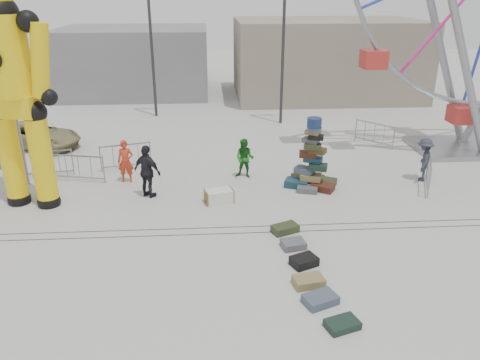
{
  "coord_description": "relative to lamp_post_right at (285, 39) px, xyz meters",
  "views": [
    {
      "loc": [
        -0.89,
        -11.89,
        6.9
      ],
      "look_at": [
        0.0,
        1.58,
        1.35
      ],
      "focal_mm": 35.0,
      "sensor_mm": 36.0,
      "label": 1
    }
  ],
  "objects": [
    {
      "name": "row_case_5",
      "position": [
        -1.2,
        -16.8,
        -4.39
      ],
      "size": [
        0.84,
        0.68,
        0.17
      ],
      "primitive_type": "cube",
      "rotation": [
        0.0,
        0.0,
        0.32
      ],
      "color": "#192D22",
      "rests_on": "ground"
    },
    {
      "name": "row_case_0",
      "position": [
        -1.78,
        -12.41,
        -4.36
      ],
      "size": [
        0.92,
        0.74,
        0.23
      ],
      "primitive_type": "cube",
      "rotation": [
        0.0,
        0.0,
        0.41
      ],
      "color": "#313C1E",
      "rests_on": "ground"
    },
    {
      "name": "row_case_4",
      "position": [
        -1.49,
        -15.92,
        -4.38
      ],
      "size": [
        0.92,
        0.78,
        0.21
      ],
      "primitive_type": "cube",
      "rotation": [
        0.0,
        0.0,
        0.38
      ],
      "color": "#475465",
      "rests_on": "ground"
    },
    {
      "name": "barricade_dummy_b",
      "position": [
        -9.02,
        -7.91,
        -3.93
      ],
      "size": [
        1.97,
        0.53,
        1.1
      ],
      "primitive_type": null,
      "rotation": [
        0.0,
        0.0,
        -0.22
      ],
      "color": "gray",
      "rests_on": "ground"
    },
    {
      "name": "row_case_3",
      "position": [
        -1.62,
        -15.18,
        -4.37
      ],
      "size": [
        0.83,
        0.62,
        0.22
      ],
      "primitive_type": "cube",
      "rotation": [
        0.0,
        0.0,
        0.18
      ],
      "color": "olive",
      "rests_on": "ground"
    },
    {
      "name": "building_right",
      "position": [
        3.91,
        7.0,
        -1.98
      ],
      "size": [
        12.0,
        8.0,
        5.0
      ],
      "primitive_type": "cube",
      "color": "gray",
      "rests_on": "ground"
    },
    {
      "name": "lamp_post_right",
      "position": [
        0.0,
        0.0,
        0.0
      ],
      "size": [
        1.41,
        0.25,
        8.0
      ],
      "color": "#2D2D30",
      "rests_on": "ground"
    },
    {
      "name": "crash_test_dummy",
      "position": [
        -10.09,
        -9.86,
        -0.5
      ],
      "size": [
        3.01,
        1.32,
        7.55
      ],
      "rotation": [
        0.0,
        0.0,
        -0.24
      ],
      "color": "black",
      "rests_on": "ground"
    },
    {
      "name": "row_case_1",
      "position": [
        -1.68,
        -13.33,
        -4.38
      ],
      "size": [
        0.75,
        0.64,
        0.21
      ],
      "primitive_type": "cube",
      "rotation": [
        0.0,
        0.0,
        0.2
      ],
      "color": "#585960",
      "rests_on": "ground"
    },
    {
      "name": "row_case_2",
      "position": [
        -1.56,
        -14.27,
        -4.36
      ],
      "size": [
        0.83,
        0.74,
        0.25
      ],
      "primitive_type": "cube",
      "rotation": [
        0.0,
        0.0,
        0.42
      ],
      "color": "black",
      "rests_on": "ground"
    },
    {
      "name": "parked_suv",
      "position": [
        -12.04,
        -3.44,
        -3.9
      ],
      "size": [
        4.61,
        3.56,
        1.16
      ],
      "primitive_type": "imported",
      "rotation": [
        0.0,
        0.0,
        1.12
      ],
      "color": "#8F875C",
      "rests_on": "ground"
    },
    {
      "name": "building_left",
      "position": [
        -9.09,
        9.0,
        -2.28
      ],
      "size": [
        10.0,
        8.0,
        4.4
      ],
      "primitive_type": "cube",
      "color": "gray",
      "rests_on": "ground"
    },
    {
      "name": "barricade_dummy_a",
      "position": [
        -10.43,
        -7.32,
        -3.93
      ],
      "size": [
        1.99,
        0.41,
        1.1
      ],
      "primitive_type": null,
      "rotation": [
        0.0,
        0.0,
        0.16
      ],
      "color": "gray",
      "rests_on": "ground"
    },
    {
      "name": "track_line_near",
      "position": [
        -3.09,
        -12.4,
        -4.48
      ],
      "size": [
        40.0,
        0.04,
        0.01
      ],
      "primitive_type": "cube",
      "color": "#47443F",
      "rests_on": "ground"
    },
    {
      "name": "track_line_far",
      "position": [
        -3.09,
        -12.0,
        -4.48
      ],
      "size": [
        40.0,
        0.04,
        0.01
      ],
      "primitive_type": "cube",
      "color": "#47443F",
      "rests_on": "ground"
    },
    {
      "name": "barricade_wheel_back",
      "position": [
        3.71,
        -4.22,
        -3.93
      ],
      "size": [
        1.38,
        1.58,
        1.1
      ],
      "primitive_type": null,
      "rotation": [
        0.0,
        0.0,
        -0.86
      ],
      "color": "gray",
      "rests_on": "ground"
    },
    {
      "name": "steamer_trunk",
      "position": [
        -3.74,
        -10.12,
        -4.26
      ],
      "size": [
        1.07,
        0.78,
        0.45
      ],
      "primitive_type": "cube",
      "rotation": [
        0.0,
        0.0,
        0.25
      ],
      "color": "silver",
      "rests_on": "ground"
    },
    {
      "name": "pedestrian_grey",
      "position": [
        4.12,
        -8.62,
        -3.65
      ],
      "size": [
        1.0,
        1.24,
        1.67
      ],
      "primitive_type": "imported",
      "rotation": [
        0.0,
        0.0,
        -1.99
      ],
      "color": "#282A35",
      "rests_on": "ground"
    },
    {
      "name": "pedestrian_green",
      "position": [
        -2.67,
        -7.86,
        -3.7
      ],
      "size": [
        0.92,
        0.83,
        1.55
      ],
      "primitive_type": "imported",
      "rotation": [
        0.0,
        0.0,
        -0.38
      ],
      "color": "#175F19",
      "rests_on": "ground"
    },
    {
      "name": "suitcase_tower",
      "position": [
        -0.27,
        -8.95,
        -3.74
      ],
      "size": [
        2.09,
        1.73,
        2.65
      ],
      "rotation": [
        0.0,
        0.0,
        -0.43
      ],
      "color": "#193B4C",
      "rests_on": "ground"
    },
    {
      "name": "pedestrian_red",
      "position": [
        -7.21,
        -8.03,
        -3.65
      ],
      "size": [
        0.61,
        0.4,
        1.66
      ],
      "primitive_type": "imported",
      "rotation": [
        0.0,
        0.0,
        -0.0
      ],
      "color": "red",
      "rests_on": "ground"
    },
    {
      "name": "lamp_post_left",
      "position": [
        -7.0,
        2.0,
        0.0
      ],
      "size": [
        1.41,
        0.25,
        8.0
      ],
      "color": "#2D2D30",
      "rests_on": "ground"
    },
    {
      "name": "barricade_wheel_front",
      "position": [
        4.02,
        -9.36,
        -3.93
      ],
      "size": [
        0.87,
        1.88,
        1.1
      ],
      "primitive_type": null,
      "rotation": [
        0.0,
        0.0,
        1.17
      ],
      "color": "gray",
      "rests_on": "ground"
    },
    {
      "name": "pedestrian_black",
      "position": [
        -6.21,
        -9.49,
        -3.53
      ],
      "size": [
        1.19,
        1.0,
        1.91
      ],
      "primitive_type": "imported",
      "rotation": [
        0.0,
        0.0,
        2.56
      ],
      "color": "black",
      "rests_on": "ground"
    },
    {
      "name": "barricade_dummy_c",
      "position": [
        -7.44,
        -6.67,
        -3.93
      ],
      "size": [
        1.96,
        0.62,
        1.1
      ],
      "primitive_type": null,
      "rotation": [
        0.0,
        0.0,
        0.26
      ],
      "color": "gray",
      "rests_on": "ground"
    },
    {
      "name": "ground",
      "position": [
        -3.09,
        -13.0,
        -4.48
      ],
      "size": [
        90.0,
        90.0,
        0.0
      ],
      "primitive_type": "plane",
      "color": "#9E9E99",
      "rests_on": "ground"
    }
  ]
}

